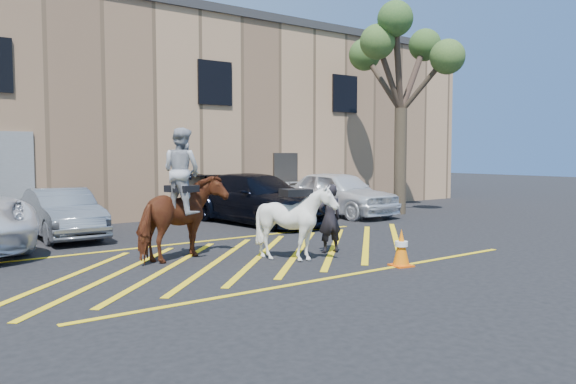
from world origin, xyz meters
TOP-DOWN VIEW (x-y plane):
  - ground at (0.00, 0.00)m, footprint 90.00×90.00m
  - car_silver_sedan at (-2.67, 4.92)m, footprint 1.39×3.90m
  - car_blue_suv at (3.05, 4.43)m, footprint 2.75×5.53m
  - car_white_suv at (6.59, 4.59)m, footprint 2.05×4.70m
  - handler at (1.49, -0.85)m, footprint 0.62×0.48m
  - warehouse at (-0.01, 11.99)m, footprint 32.42×10.20m
  - hatching_zone at (-0.00, -0.30)m, footprint 12.60×5.12m
  - mounted_bay at (-1.49, 0.33)m, footprint 2.26×1.65m
  - saddled_white at (0.33, -1.13)m, footprint 1.53×1.65m
  - traffic_cone at (1.63, -2.82)m, footprint 0.45×0.45m
  - tree at (8.70, 3.66)m, footprint 3.99×4.37m

SIDE VIEW (x-z plane):
  - ground at x=0.00m, z-range 0.00..0.00m
  - hatching_zone at x=0.00m, z-range 0.00..0.01m
  - traffic_cone at x=1.63m, z-range 0.00..0.73m
  - car_silver_sedan at x=-2.67m, z-range 0.00..1.28m
  - handler at x=1.49m, z-range 0.00..1.51m
  - car_blue_suv at x=3.05m, z-range 0.00..1.54m
  - car_white_suv at x=6.59m, z-range 0.00..1.58m
  - saddled_white at x=0.33m, z-range 0.01..1.58m
  - mounted_bay at x=-1.49m, z-range -0.26..2.45m
  - warehouse at x=-0.01m, z-range 0.00..7.30m
  - tree at x=8.70m, z-range 2.04..9.35m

